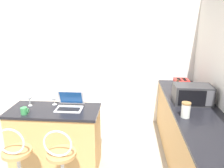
{
  "coord_description": "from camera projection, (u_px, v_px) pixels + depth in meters",
  "views": [
    {
      "loc": [
        0.66,
        -1.96,
        2.12
      ],
      "look_at": [
        0.37,
        1.62,
        1.02
      ],
      "focal_mm": 35.0,
      "sensor_mm": 36.0,
      "label": 1
    }
  ],
  "objects": [
    {
      "name": "bar_stool_near",
      "position": [
        18.0,
        165.0,
        2.57
      ],
      "size": [
        0.4,
        0.4,
        0.98
      ],
      "color": "silver",
      "rests_on": "ground_plane"
    },
    {
      "name": "counter_right",
      "position": [
        192.0,
        138.0,
        3.14
      ],
      "size": [
        0.68,
        2.83,
        0.92
      ],
      "color": "tan",
      "rests_on": "ground_plane"
    },
    {
      "name": "microwave",
      "position": [
        192.0,
        94.0,
        3.15
      ],
      "size": [
        0.53,
        0.34,
        0.27
      ],
      "color": "#2D2D30",
      "rests_on": "counter_right"
    },
    {
      "name": "wall_back",
      "position": [
        96.0,
        60.0,
        4.38
      ],
      "size": [
        12.0,
        0.06,
        2.6
      ],
      "color": "silver",
      "rests_on": "ground_plane"
    },
    {
      "name": "storage_jar",
      "position": [
        186.0,
        110.0,
        2.71
      ],
      "size": [
        0.11,
        0.11,
        0.2
      ],
      "color": "silver",
      "rests_on": "counter_right"
    },
    {
      "name": "mug_green",
      "position": [
        24.0,
        111.0,
        2.81
      ],
      "size": [
        0.1,
        0.08,
        0.09
      ],
      "color": "#338447",
      "rests_on": "breakfast_bar"
    },
    {
      "name": "wine_glass_tall",
      "position": [
        29.0,
        98.0,
        3.06
      ],
      "size": [
        0.07,
        0.07,
        0.16
      ],
      "color": "silver",
      "rests_on": "breakfast_bar"
    },
    {
      "name": "breakfast_bar",
      "position": [
        56.0,
        139.0,
        3.1
      ],
      "size": [
        1.24,
        0.57,
        0.92
      ],
      "color": "tan",
      "rests_on": "ground_plane"
    },
    {
      "name": "mug_white",
      "position": [
        197.0,
        87.0,
        3.78
      ],
      "size": [
        0.09,
        0.07,
        0.1
      ],
      "color": "white",
      "rests_on": "counter_right"
    },
    {
      "name": "pepper_mill",
      "position": [
        177.0,
        88.0,
        3.49
      ],
      "size": [
        0.05,
        0.05,
        0.26
      ],
      "color": "#4C2D19",
      "rests_on": "counter_right"
    },
    {
      "name": "laptop",
      "position": [
        70.0,
        104.0,
        3.01
      ],
      "size": [
        0.36,
        0.29,
        0.23
      ],
      "color": "silver",
      "rests_on": "breakfast_bar"
    },
    {
      "name": "bar_stool_far",
      "position": [
        62.0,
        168.0,
        2.53
      ],
      "size": [
        0.4,
        0.4,
        0.98
      ],
      "color": "silver",
      "rests_on": "ground_plane"
    },
    {
      "name": "wine_glass_short",
      "position": [
        54.0,
        98.0,
        3.11
      ],
      "size": [
        0.08,
        0.08,
        0.15
      ],
      "color": "silver",
      "rests_on": "breakfast_bar"
    },
    {
      "name": "toaster",
      "position": [
        181.0,
        84.0,
        3.81
      ],
      "size": [
        0.26,
        0.26,
        0.17
      ],
      "color": "red",
      "rests_on": "counter_right"
    }
  ]
}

